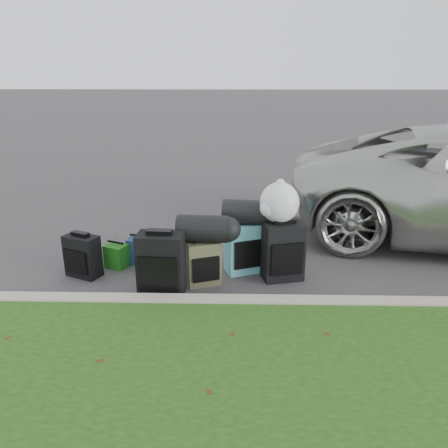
{
  "coord_description": "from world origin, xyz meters",
  "views": [
    {
      "loc": [
        0.02,
        -5.05,
        2.39
      ],
      "look_at": [
        -0.1,
        0.2,
        0.55
      ],
      "focal_mm": 35.0,
      "sensor_mm": 36.0,
      "label": 1
    }
  ],
  "objects_px": {
    "suitcase_small_black": "(83,256)",
    "suitcase_large_black_right": "(283,251)",
    "suitcase_olive": "(203,263)",
    "suitcase_teal": "(244,248)",
    "tote_green": "(117,256)",
    "tote_navy": "(141,250)",
    "suitcase_large_black_left": "(161,265)"
  },
  "relations": [
    {
      "from": "suitcase_small_black",
      "to": "suitcase_large_black_right",
      "type": "bearing_deg",
      "value": 23.78
    },
    {
      "from": "suitcase_large_black_right",
      "to": "suitcase_olive",
      "type": "bearing_deg",
      "value": 176.44
    },
    {
      "from": "suitcase_teal",
      "to": "suitcase_large_black_right",
      "type": "distance_m",
      "value": 0.5
    },
    {
      "from": "suitcase_large_black_right",
      "to": "tote_green",
      "type": "height_order",
      "value": "suitcase_large_black_right"
    },
    {
      "from": "suitcase_large_black_right",
      "to": "suitcase_teal",
      "type": "bearing_deg",
      "value": 144.3
    },
    {
      "from": "suitcase_small_black",
      "to": "tote_green",
      "type": "relative_size",
      "value": 1.74
    },
    {
      "from": "suitcase_olive",
      "to": "tote_navy",
      "type": "xyz_separation_m",
      "value": [
        -0.85,
        0.59,
        -0.1
      ]
    },
    {
      "from": "suitcase_large_black_right",
      "to": "tote_green",
      "type": "bearing_deg",
      "value": 159.24
    },
    {
      "from": "suitcase_large_black_left",
      "to": "suitcase_large_black_right",
      "type": "bearing_deg",
      "value": 20.94
    },
    {
      "from": "suitcase_teal",
      "to": "tote_navy",
      "type": "distance_m",
      "value": 1.38
    },
    {
      "from": "suitcase_small_black",
      "to": "suitcase_large_black_right",
      "type": "relative_size",
      "value": 0.73
    },
    {
      "from": "suitcase_large_black_left",
      "to": "tote_green",
      "type": "distance_m",
      "value": 1.02
    },
    {
      "from": "suitcase_teal",
      "to": "tote_green",
      "type": "relative_size",
      "value": 2.14
    },
    {
      "from": "suitcase_large_black_right",
      "to": "tote_green",
      "type": "xyz_separation_m",
      "value": [
        -2.1,
        0.29,
        -0.2
      ]
    },
    {
      "from": "suitcase_teal",
      "to": "suitcase_small_black",
      "type": "bearing_deg",
      "value": 164.15
    },
    {
      "from": "tote_green",
      "to": "tote_navy",
      "type": "xyz_separation_m",
      "value": [
        0.29,
        0.15,
        0.02
      ]
    },
    {
      "from": "suitcase_olive",
      "to": "tote_navy",
      "type": "distance_m",
      "value": 1.05
    },
    {
      "from": "suitcase_large_black_right",
      "to": "suitcase_small_black",
      "type": "bearing_deg",
      "value": 166.53
    },
    {
      "from": "suitcase_small_black",
      "to": "suitcase_teal",
      "type": "relative_size",
      "value": 0.81
    },
    {
      "from": "suitcase_olive",
      "to": "tote_green",
      "type": "distance_m",
      "value": 1.23
    },
    {
      "from": "suitcase_teal",
      "to": "tote_navy",
      "type": "relative_size",
      "value": 1.89
    },
    {
      "from": "suitcase_small_black",
      "to": "suitcase_large_black_right",
      "type": "xyz_separation_m",
      "value": [
        2.44,
        -0.02,
        0.09
      ]
    },
    {
      "from": "suitcase_small_black",
      "to": "suitcase_large_black_left",
      "type": "bearing_deg",
      "value": 0.76
    },
    {
      "from": "suitcase_small_black",
      "to": "suitcase_olive",
      "type": "height_order",
      "value": "suitcase_olive"
    },
    {
      "from": "suitcase_large_black_left",
      "to": "suitcase_large_black_right",
      "type": "distance_m",
      "value": 1.46
    },
    {
      "from": "suitcase_large_black_left",
      "to": "tote_navy",
      "type": "distance_m",
      "value": 0.98
    },
    {
      "from": "suitcase_olive",
      "to": "tote_green",
      "type": "xyz_separation_m",
      "value": [
        -1.14,
        0.45,
        -0.12
      ]
    },
    {
      "from": "suitcase_large_black_left",
      "to": "suitcase_large_black_right",
      "type": "height_order",
      "value": "suitcase_large_black_left"
    },
    {
      "from": "tote_green",
      "to": "suitcase_olive",
      "type": "bearing_deg",
      "value": 2.68
    },
    {
      "from": "suitcase_olive",
      "to": "tote_navy",
      "type": "relative_size",
      "value": 1.58
    },
    {
      "from": "suitcase_large_black_left",
      "to": "suitcase_olive",
      "type": "xyz_separation_m",
      "value": [
        0.45,
        0.27,
        -0.1
      ]
    },
    {
      "from": "suitcase_olive",
      "to": "suitcase_large_black_left",
      "type": "bearing_deg",
      "value": -168.05
    }
  ]
}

